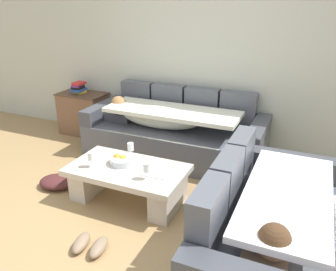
{
  "coord_description": "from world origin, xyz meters",
  "views": [
    {
      "loc": [
        1.43,
        -2.22,
        1.99
      ],
      "look_at": [
        -0.0,
        1.02,
        0.55
      ],
      "focal_mm": 36.41,
      "sensor_mm": 36.0,
      "label": 1
    }
  ],
  "objects_px": {
    "couch_near_window": "(270,229)",
    "side_cabinet": "(84,113)",
    "book_stack_on_cabinet": "(79,88)",
    "pair_of_shoes": "(90,245)",
    "open_magazine": "(154,172)",
    "wine_glass_far_back": "(131,147)",
    "coffee_table": "(128,180)",
    "wine_glass_near_right": "(147,168)",
    "couch_along_wall": "(172,133)",
    "wine_glass_near_left": "(91,157)",
    "crumpled_garment": "(57,182)",
    "fruit_bowl": "(123,160)"
  },
  "relations": [
    {
      "from": "couch_near_window",
      "to": "coffee_table",
      "type": "relative_size",
      "value": 1.52
    },
    {
      "from": "couch_near_window",
      "to": "wine_glass_near_left",
      "type": "xyz_separation_m",
      "value": [
        -1.81,
        0.24,
        0.16
      ]
    },
    {
      "from": "side_cabinet",
      "to": "pair_of_shoes",
      "type": "height_order",
      "value": "side_cabinet"
    },
    {
      "from": "coffee_table",
      "to": "fruit_bowl",
      "type": "xyz_separation_m",
      "value": [
        -0.09,
        0.06,
        0.18
      ]
    },
    {
      "from": "couch_near_window",
      "to": "pair_of_shoes",
      "type": "distance_m",
      "value": 1.48
    },
    {
      "from": "couch_near_window",
      "to": "couch_along_wall",
      "type": "bearing_deg",
      "value": 43.49
    },
    {
      "from": "side_cabinet",
      "to": "wine_glass_near_left",
      "type": "bearing_deg",
      "value": -50.75
    },
    {
      "from": "side_cabinet",
      "to": "pair_of_shoes",
      "type": "xyz_separation_m",
      "value": [
        1.68,
        -2.21,
        -0.28
      ]
    },
    {
      "from": "wine_glass_far_back",
      "to": "pair_of_shoes",
      "type": "distance_m",
      "value": 1.14
    },
    {
      "from": "wine_glass_near_right",
      "to": "crumpled_garment",
      "type": "height_order",
      "value": "wine_glass_near_right"
    },
    {
      "from": "couch_near_window",
      "to": "wine_glass_near_right",
      "type": "relative_size",
      "value": 10.99
    },
    {
      "from": "wine_glass_near_right",
      "to": "crumpled_garment",
      "type": "distance_m",
      "value": 1.24
    },
    {
      "from": "coffee_table",
      "to": "wine_glass_near_right",
      "type": "height_order",
      "value": "wine_glass_near_right"
    },
    {
      "from": "wine_glass_near_right",
      "to": "pair_of_shoes",
      "type": "height_order",
      "value": "wine_glass_near_right"
    },
    {
      "from": "couch_near_window",
      "to": "wine_glass_far_back",
      "type": "relative_size",
      "value": 10.99
    },
    {
      "from": "coffee_table",
      "to": "pair_of_shoes",
      "type": "height_order",
      "value": "coffee_table"
    },
    {
      "from": "couch_near_window",
      "to": "book_stack_on_cabinet",
      "type": "height_order",
      "value": "couch_near_window"
    },
    {
      "from": "couch_near_window",
      "to": "open_magazine",
      "type": "xyz_separation_m",
      "value": [
        -1.17,
        0.39,
        0.05
      ]
    },
    {
      "from": "fruit_bowl",
      "to": "wine_glass_far_back",
      "type": "distance_m",
      "value": 0.18
    },
    {
      "from": "side_cabinet",
      "to": "fruit_bowl",
      "type": "bearing_deg",
      "value": -41.7
    },
    {
      "from": "wine_glass_near_left",
      "to": "crumpled_garment",
      "type": "height_order",
      "value": "wine_glass_near_left"
    },
    {
      "from": "book_stack_on_cabinet",
      "to": "wine_glass_near_right",
      "type": "bearing_deg",
      "value": -38.51
    },
    {
      "from": "wine_glass_near_right",
      "to": "side_cabinet",
      "type": "relative_size",
      "value": 0.23
    },
    {
      "from": "couch_near_window",
      "to": "coffee_table",
      "type": "bearing_deg",
      "value": 75.66
    },
    {
      "from": "pair_of_shoes",
      "to": "open_magazine",
      "type": "bearing_deg",
      "value": 75.18
    },
    {
      "from": "couch_near_window",
      "to": "book_stack_on_cabinet",
      "type": "relative_size",
      "value": 7.98
    },
    {
      "from": "fruit_bowl",
      "to": "wine_glass_near_left",
      "type": "height_order",
      "value": "wine_glass_near_left"
    },
    {
      "from": "couch_near_window",
      "to": "side_cabinet",
      "type": "height_order",
      "value": "couch_near_window"
    },
    {
      "from": "wine_glass_near_right",
      "to": "book_stack_on_cabinet",
      "type": "height_order",
      "value": "book_stack_on_cabinet"
    },
    {
      "from": "wine_glass_near_right",
      "to": "pair_of_shoes",
      "type": "relative_size",
      "value": 0.49
    },
    {
      "from": "couch_near_window",
      "to": "wine_glass_far_back",
      "type": "height_order",
      "value": "couch_near_window"
    },
    {
      "from": "coffee_table",
      "to": "wine_glass_near_right",
      "type": "relative_size",
      "value": 7.23
    },
    {
      "from": "couch_along_wall",
      "to": "pair_of_shoes",
      "type": "xyz_separation_m",
      "value": [
        0.09,
        -1.98,
        -0.29
      ]
    },
    {
      "from": "couch_along_wall",
      "to": "pair_of_shoes",
      "type": "distance_m",
      "value": 2.01
    },
    {
      "from": "pair_of_shoes",
      "to": "crumpled_garment",
      "type": "relative_size",
      "value": 0.85
    },
    {
      "from": "wine_glass_near_left",
      "to": "couch_along_wall",
      "type": "bearing_deg",
      "value": 75.64
    },
    {
      "from": "coffee_table",
      "to": "wine_glass_near_right",
      "type": "xyz_separation_m",
      "value": [
        0.29,
        -0.13,
        0.26
      ]
    },
    {
      "from": "wine_glass_near_left",
      "to": "book_stack_on_cabinet",
      "type": "distance_m",
      "value": 2.03
    },
    {
      "from": "wine_glass_near_left",
      "to": "open_magazine",
      "type": "bearing_deg",
      "value": 12.71
    },
    {
      "from": "open_magazine",
      "to": "coffee_table",
      "type": "bearing_deg",
      "value": 179.73
    },
    {
      "from": "wine_glass_near_right",
      "to": "open_magazine",
      "type": "relative_size",
      "value": 0.59
    },
    {
      "from": "side_cabinet",
      "to": "crumpled_garment",
      "type": "distance_m",
      "value": 1.68
    },
    {
      "from": "coffee_table",
      "to": "wine_glass_near_right",
      "type": "bearing_deg",
      "value": -24.52
    },
    {
      "from": "pair_of_shoes",
      "to": "book_stack_on_cabinet",
      "type": "bearing_deg",
      "value": 128.0
    },
    {
      "from": "wine_glass_far_back",
      "to": "book_stack_on_cabinet",
      "type": "bearing_deg",
      "value": 142.89
    },
    {
      "from": "coffee_table",
      "to": "wine_glass_near_left",
      "type": "relative_size",
      "value": 7.23
    },
    {
      "from": "couch_near_window",
      "to": "open_magazine",
      "type": "height_order",
      "value": "couch_near_window"
    },
    {
      "from": "side_cabinet",
      "to": "crumpled_garment",
      "type": "xyz_separation_m",
      "value": [
        0.72,
        -1.5,
        -0.26
      ]
    },
    {
      "from": "side_cabinet",
      "to": "crumpled_garment",
      "type": "height_order",
      "value": "side_cabinet"
    },
    {
      "from": "couch_along_wall",
      "to": "open_magazine",
      "type": "distance_m",
      "value": 1.21
    }
  ]
}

